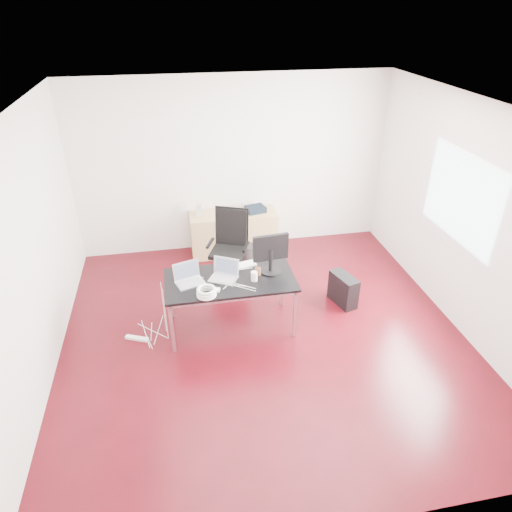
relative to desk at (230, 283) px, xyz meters
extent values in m
plane|color=#39060D|center=(0.38, -0.25, -0.68)|extent=(5.00, 5.00, 0.00)
plane|color=silver|center=(0.38, -0.25, 2.12)|extent=(5.00, 5.00, 0.00)
plane|color=silver|center=(0.38, 2.25, 0.72)|extent=(5.00, 0.00, 5.00)
plane|color=silver|center=(0.38, -2.75, 0.72)|extent=(5.00, 0.00, 5.00)
plane|color=silver|center=(-2.12, -0.25, 0.72)|extent=(0.00, 5.00, 5.00)
plane|color=silver|center=(2.88, -0.25, 0.72)|extent=(0.00, 5.00, 5.00)
plane|color=white|center=(2.87, -0.05, 0.92)|extent=(0.00, 1.50, 1.50)
cube|color=black|center=(0.00, 0.00, 0.04)|extent=(1.60, 0.80, 0.03)
cube|color=silver|center=(-0.75, -0.35, -0.33)|extent=(0.04, 0.04, 0.70)
cube|color=silver|center=(-0.75, 0.35, -0.33)|extent=(0.04, 0.04, 0.70)
cube|color=silver|center=(0.75, -0.35, -0.33)|extent=(0.04, 0.04, 0.70)
cube|color=silver|center=(0.75, 0.35, -0.33)|extent=(0.04, 0.04, 0.70)
cylinder|color=black|center=(0.12, 1.08, -0.44)|extent=(0.06, 0.06, 0.47)
cube|color=black|center=(0.12, 1.08, -0.18)|extent=(0.62, 0.61, 0.06)
cube|color=black|center=(0.20, 1.28, 0.13)|extent=(0.46, 0.27, 0.55)
cube|color=tan|center=(-0.13, 1.98, -0.33)|extent=(0.50, 0.50, 0.70)
cube|color=tan|center=(0.77, 1.98, -0.33)|extent=(0.50, 0.50, 0.70)
cube|color=black|center=(1.60, 0.23, -0.46)|extent=(0.33, 0.49, 0.44)
cylinder|color=black|center=(0.50, 1.63, -0.54)|extent=(0.31, 0.31, 0.28)
cube|color=white|center=(-1.21, -0.05, -0.66)|extent=(0.30, 0.18, 0.04)
cube|color=silver|center=(-0.49, -0.01, 0.06)|extent=(0.38, 0.32, 0.01)
cube|color=silver|center=(-0.52, 0.10, 0.18)|extent=(0.33, 0.15, 0.22)
cube|color=#475166|center=(-0.52, 0.09, 0.18)|extent=(0.29, 0.12, 0.18)
cube|color=silver|center=(-0.08, 0.00, 0.06)|extent=(0.40, 0.36, 0.01)
cube|color=silver|center=(-0.03, 0.10, 0.18)|extent=(0.31, 0.20, 0.22)
cube|color=#475166|center=(-0.03, 0.10, 0.18)|extent=(0.27, 0.17, 0.18)
cylinder|color=black|center=(0.53, 0.08, 0.06)|extent=(0.26, 0.26, 0.02)
cylinder|color=black|center=(0.53, 0.08, 0.22)|extent=(0.05, 0.05, 0.30)
cube|color=black|center=(0.53, 0.09, 0.39)|extent=(0.45, 0.09, 0.34)
cube|color=#475166|center=(0.53, 0.12, 0.39)|extent=(0.39, 0.04, 0.29)
cube|color=white|center=(0.16, 0.27, 0.06)|extent=(0.46, 0.24, 0.02)
cylinder|color=white|center=(0.29, -0.08, 0.11)|extent=(0.09, 0.09, 0.12)
cylinder|color=brown|center=(0.36, 0.03, 0.10)|extent=(0.10, 0.10, 0.10)
torus|color=white|center=(-0.32, -0.31, 0.07)|extent=(0.24, 0.24, 0.04)
torus|color=white|center=(-0.32, -0.31, 0.11)|extent=(0.23, 0.23, 0.04)
torus|color=white|center=(-0.32, -0.31, 0.14)|extent=(0.22, 0.22, 0.04)
cube|color=white|center=(-0.19, -0.23, 0.07)|extent=(0.09, 0.09, 0.03)
cube|color=#9E9E9E|center=(-0.22, 2.01, 0.11)|extent=(0.10, 0.09, 0.18)
cube|color=black|center=(0.69, 1.97, 0.07)|extent=(0.35, 0.31, 0.09)
camera|label=1|loc=(-0.56, -4.70, 3.10)|focal=32.00mm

